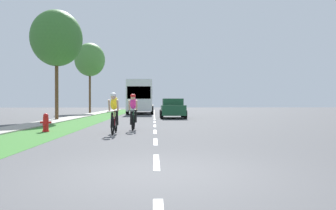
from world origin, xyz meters
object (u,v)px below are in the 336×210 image
at_px(cyclist_lead, 114,113).
at_px(pickup_black, 144,105).
at_px(street_tree_near, 57,38).
at_px(street_tree_far, 90,60).
at_px(sedan_dark_green, 173,108).
at_px(cyclist_trailing, 133,112).
at_px(bus_white, 141,96).
at_px(fire_hydrant_red, 46,123).

height_order(cyclist_lead, pickup_black, pickup_black).
bearing_deg(street_tree_near, street_tree_far, 92.43).
relative_size(sedan_dark_green, street_tree_far, 0.53).
relative_size(cyclist_trailing, bus_white, 0.15).
relative_size(sedan_dark_green, bus_white, 0.37).
bearing_deg(street_tree_far, bus_white, -12.10).
relative_size(cyclist_lead, street_tree_near, 0.22).
relative_size(cyclist_trailing, street_tree_far, 0.21).
bearing_deg(street_tree_far, street_tree_near, -87.57).
xyz_separation_m(cyclist_trailing, street_tree_near, (-5.87, 8.78, 4.87)).
xyz_separation_m(cyclist_trailing, street_tree_far, (-6.52, 24.22, 5.38)).
relative_size(cyclist_lead, bus_white, 0.15).
distance_m(street_tree_near, street_tree_far, 15.46).
distance_m(bus_white, pickup_black, 16.03).
distance_m(fire_hydrant_red, cyclist_trailing, 3.66).
bearing_deg(bus_white, street_tree_far, 167.90).
bearing_deg(cyclist_lead, street_tree_far, 102.78).
height_order(bus_white, street_tree_far, street_tree_far).
relative_size(fire_hydrant_red, street_tree_near, 0.10).
bearing_deg(street_tree_near, cyclist_lead, -63.62).
relative_size(cyclist_trailing, street_tree_near, 0.22).
bearing_deg(cyclist_lead, bus_white, 89.76).
xyz_separation_m(pickup_black, street_tree_near, (-5.14, -30.14, 4.86)).
xyz_separation_m(sedan_dark_green, pickup_black, (-3.11, 27.69, 0.06)).
bearing_deg(sedan_dark_green, pickup_black, 96.40).
height_order(sedan_dark_green, street_tree_near, street_tree_near).
height_order(cyclist_trailing, bus_white, bus_white).
distance_m(bus_white, street_tree_near, 15.58).
xyz_separation_m(bus_white, street_tree_far, (-6.00, 1.29, 4.21)).
bearing_deg(bus_white, street_tree_near, -110.68).
height_order(street_tree_near, street_tree_far, street_tree_far).
distance_m(sedan_dark_green, street_tree_far, 16.65).
bearing_deg(fire_hydrant_red, sedan_dark_green, 63.80).
distance_m(cyclist_trailing, sedan_dark_green, 11.49).
height_order(sedan_dark_green, street_tree_far, street_tree_far).
bearing_deg(cyclist_lead, fire_hydrant_red, 161.34).
bearing_deg(bus_white, fire_hydrant_red, -97.25).
distance_m(pickup_black, street_tree_near, 30.96).
relative_size(fire_hydrant_red, pickup_black, 0.15).
bearing_deg(pickup_black, street_tree_near, -99.67).
bearing_deg(fire_hydrant_red, street_tree_near, 103.62).
distance_m(sedan_dark_green, pickup_black, 27.86).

